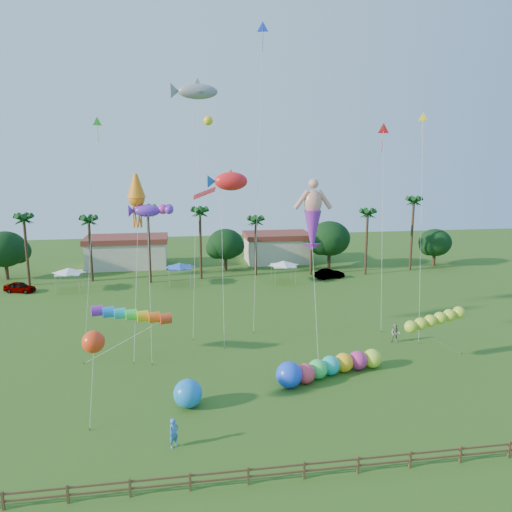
{
  "coord_description": "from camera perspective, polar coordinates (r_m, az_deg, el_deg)",
  "views": [
    {
      "loc": [
        -6.33,
        -29.04,
        16.75
      ],
      "look_at": [
        0.0,
        10.0,
        9.0
      ],
      "focal_mm": 35.0,
      "sensor_mm": 36.0,
      "label": 1
    }
  ],
  "objects": [
    {
      "name": "squid_kite",
      "position": [
        43.89,
        -13.49,
        6.37
      ],
      "size": [
        1.85,
        4.64,
        15.59
      ],
      "color": "orange",
      "rests_on": "ground"
    },
    {
      "name": "buildings_row",
      "position": [
        80.47,
        -6.75,
        0.45
      ],
      "size": [
        35.0,
        7.0,
        4.0
      ],
      "color": "beige",
      "rests_on": "ground"
    },
    {
      "name": "car_b",
      "position": [
        71.47,
        8.42,
        -2.02
      ],
      "size": [
        4.38,
        2.3,
        1.37
      ],
      "primitive_type": "imported",
      "rotation": [
        0.0,
        0.0,
        1.79
      ],
      "color": "#4C4C54",
      "rests_on": "ground"
    },
    {
      "name": "tree_line",
      "position": [
        74.75,
        -1.47,
        1.48
      ],
      "size": [
        69.46,
        8.91,
        11.0
      ],
      "color": "#3A2819",
      "rests_on": "ground"
    },
    {
      "name": "lobster_kite",
      "position": [
        43.51,
        -12.3,
        5.08
      ],
      "size": [
        4.2,
        5.16,
        13.14
      ],
      "color": "#6A29CD",
      "rests_on": "ground"
    },
    {
      "name": "fence",
      "position": [
        28.83,
        5.54,
        -23.01
      ],
      "size": [
        36.12,
        0.12,
        1.0
      ],
      "color": "brown",
      "rests_on": "ground"
    },
    {
      "name": "caterpillar_inflatable",
      "position": [
        40.03,
        8.02,
        -12.47
      ],
      "size": [
        9.51,
        4.44,
        1.97
      ],
      "rotation": [
        0.0,
        0.0,
        0.33
      ],
      "color": "#EB3D55",
      "rests_on": "ground"
    },
    {
      "name": "delta_kite_blue",
      "position": [
        51.34,
        0.74,
        23.93
      ],
      "size": [
        2.17,
        3.98,
        29.42
      ],
      "color": "#1630CA",
      "rests_on": "ground"
    },
    {
      "name": "fish_kite",
      "position": [
        47.83,
        -2.86,
        8.52
      ],
      "size": [
        4.94,
        6.92,
        15.61
      ],
      "color": "#FD1C1F",
      "rests_on": "ground"
    },
    {
      "name": "tent_row",
      "position": [
        66.85,
        -8.72,
        -1.13
      ],
      "size": [
        31.0,
        4.0,
        0.6
      ],
      "color": "white",
      "rests_on": "ground"
    },
    {
      "name": "spectator_a",
      "position": [
        31.48,
        -9.38,
        -19.33
      ],
      "size": [
        0.77,
        0.74,
        1.78
      ],
      "primitive_type": "imported",
      "rotation": [
        0.0,
        0.0,
        0.69
      ],
      "color": "#3976C8",
      "rests_on": "ground"
    },
    {
      "name": "car_a",
      "position": [
        70.29,
        -25.4,
        -3.24
      ],
      "size": [
        4.21,
        2.73,
        1.33
      ],
      "primitive_type": "imported",
      "rotation": [
        0.0,
        0.0,
        1.25
      ],
      "color": "#4C4C54",
      "rests_on": "ground"
    },
    {
      "name": "orange_ball_kite",
      "position": [
        33.08,
        -18.09,
        -9.32
      ],
      "size": [
        1.68,
        1.68,
        6.24
      ],
      "color": "#FF3914",
      "rests_on": "ground"
    },
    {
      "name": "delta_kite_yellow",
      "position": [
        50.04,
        18.54,
        14.04
      ],
      "size": [
        1.66,
        4.37,
        20.94
      ],
      "color": "yellow",
      "rests_on": "ground"
    },
    {
      "name": "merman_kite",
      "position": [
        42.6,
        6.49,
        4.16
      ],
      "size": [
        2.65,
        5.37,
        14.58
      ],
      "color": "#E28E80",
      "rests_on": "ground"
    },
    {
      "name": "shark_kite",
      "position": [
        51.14,
        -6.67,
        18.16
      ],
      "size": [
        5.45,
        7.84,
        24.04
      ],
      "color": "gray",
      "rests_on": "ground"
    },
    {
      "name": "blue_ball",
      "position": [
        35.6,
        -7.8,
        -15.29
      ],
      "size": [
        1.98,
        1.98,
        1.98
      ],
      "primitive_type": "sphere",
      "color": "#187CDD",
      "rests_on": "ground"
    },
    {
      "name": "rainbow_tube",
      "position": [
        42.82,
        -12.55,
        -7.12
      ],
      "size": [
        8.54,
        1.33,
        4.03
      ],
      "color": "red",
      "rests_on": "ground"
    },
    {
      "name": "spectator_b",
      "position": [
        48.3,
        15.64,
        -8.51
      ],
      "size": [
        1.09,
        1.04,
        1.77
      ],
      "primitive_type": "imported",
      "rotation": [
        0.0,
        0.0,
        -0.61
      ],
      "color": "gray",
      "rests_on": "ground"
    },
    {
      "name": "ground",
      "position": [
        34.11,
        2.83,
        -18.33
      ],
      "size": [
        160.0,
        160.0,
        0.0
      ],
      "primitive_type": "plane",
      "color": "#285116",
      "rests_on": "ground"
    },
    {
      "name": "delta_kite_red",
      "position": [
        51.8,
        14.36,
        13.52
      ],
      "size": [
        1.5,
        3.79,
        20.18
      ],
      "color": "red",
      "rests_on": "ground"
    },
    {
      "name": "green_worm",
      "position": [
        43.0,
        17.26,
        -7.73
      ],
      "size": [
        8.4,
        1.9,
        3.87
      ],
      "color": "#B2DA30",
      "rests_on": "ground"
    },
    {
      "name": "delta_kite_green",
      "position": [
        48.99,
        -17.72,
        13.66
      ],
      "size": [
        2.07,
        5.31,
        20.48
      ],
      "color": "green",
      "rests_on": "ground"
    }
  ]
}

